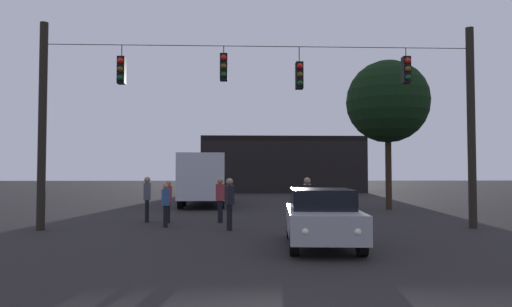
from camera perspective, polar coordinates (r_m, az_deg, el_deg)
ground_plane at (r=29.64m, az=-0.68°, el=-6.14°), size 168.00×168.00×0.00m
overhead_signal_span at (r=16.35m, az=0.67°, el=5.24°), size 15.29×0.44×7.16m
city_bus at (r=29.60m, az=-6.33°, el=-2.52°), size 2.87×11.07×3.00m
car_near_right at (r=12.63m, az=8.05°, el=-7.61°), size 2.14×4.45×1.52m
pedestrian_crossing_left at (r=16.74m, az=6.29°, el=-5.56°), size 0.24×0.36×1.78m
pedestrian_crossing_center at (r=17.14m, az=-11.00°, el=-5.91°), size 0.34×0.42×1.57m
pedestrian_crossing_right at (r=18.96m, az=-13.18°, el=-5.12°), size 0.27×0.38×1.79m
pedestrian_near_bus at (r=18.37m, az=-4.39°, el=-5.35°), size 0.35×0.42×1.75m
pedestrian_trailing at (r=18.53m, az=-10.68°, el=-5.48°), size 0.25×0.37×1.65m
pedestrian_far_side at (r=15.94m, az=-3.27°, el=-5.76°), size 0.34×0.42×1.77m
corner_building at (r=48.54m, az=3.06°, el=-1.41°), size 16.02×8.17×5.50m
tree_left_silhouette at (r=26.08m, az=15.81°, el=6.10°), size 4.41×4.41×7.98m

